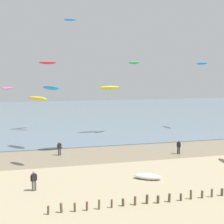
# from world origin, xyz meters

# --- Properties ---
(wet_sand_strip) EXTENTS (120.00, 7.81, 0.01)m
(wet_sand_strip) POSITION_xyz_m (0.00, 25.20, 0.00)
(wet_sand_strip) COLOR #84755B
(wet_sand_strip) RESTS_ON ground
(sea) EXTENTS (160.00, 70.00, 0.10)m
(sea) POSITION_xyz_m (0.00, 64.10, 0.05)
(sea) COLOR slate
(sea) RESTS_ON ground
(groyne_mid) EXTENTS (14.04, 0.36, 0.75)m
(groyne_mid) POSITION_xyz_m (5.50, 10.38, 0.33)
(groyne_mid) COLOR brown
(groyne_mid) RESTS_ON ground
(person_nearest_camera) EXTENTS (0.54, 0.34, 1.71)m
(person_nearest_camera) POSITION_xyz_m (-0.01, 25.97, 0.92)
(person_nearest_camera) COLOR #383842
(person_nearest_camera) RESTS_ON ground
(person_mid_beach) EXTENTS (0.37, 0.50, 1.71)m
(person_mid_beach) POSITION_xyz_m (14.36, 23.18, 0.92)
(person_mid_beach) COLOR #232328
(person_mid_beach) RESTS_ON ground
(person_by_waterline) EXTENTS (0.55, 0.32, 1.71)m
(person_by_waterline) POSITION_xyz_m (-2.86, 15.09, 0.92)
(person_by_waterline) COLOR #4C4C56
(person_by_waterline) RESTS_ON ground
(grounded_kite) EXTENTS (2.75, 2.06, 0.52)m
(grounded_kite) POSITION_xyz_m (7.52, 15.52, 0.26)
(grounded_kite) COLOR white
(grounded_kite) RESTS_ON ground
(kite_aloft_3) EXTENTS (1.94, 1.70, 0.36)m
(kite_aloft_3) POSITION_xyz_m (-6.65, 36.04, 7.76)
(kite_aloft_3) COLOR #E54C99
(kite_aloft_4) EXTENTS (3.34, 2.41, 0.70)m
(kite_aloft_4) POSITION_xyz_m (-0.62, 42.94, 11.74)
(kite_aloft_4) COLOR red
(kite_aloft_6) EXTENTS (2.10, 1.19, 0.41)m
(kite_aloft_6) POSITION_xyz_m (3.00, 39.89, 18.45)
(kite_aloft_6) COLOR #2384D1
(kite_aloft_7) EXTENTS (3.06, 3.20, 0.84)m
(kite_aloft_7) POSITION_xyz_m (-2.44, 29.79, 6.67)
(kite_aloft_7) COLOR yellow
(kite_aloft_9) EXTENTS (1.40, 2.82, 0.59)m
(kite_aloft_9) POSITION_xyz_m (25.63, 37.93, 11.64)
(kite_aloft_9) COLOR #2384D1
(kite_aloft_10) EXTENTS (3.58, 1.39, 0.93)m
(kite_aloft_10) POSITION_xyz_m (8.99, 37.64, 7.57)
(kite_aloft_10) COLOR yellow
(kite_aloft_11) EXTENTS (2.68, 2.45, 0.62)m
(kite_aloft_11) POSITION_xyz_m (12.77, 36.45, 11.60)
(kite_aloft_11) COLOR green
(kite_aloft_12) EXTENTS (2.12, 2.28, 0.65)m
(kite_aloft_12) POSITION_xyz_m (-0.98, 21.69, 8.40)
(kite_aloft_12) COLOR #2384D1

